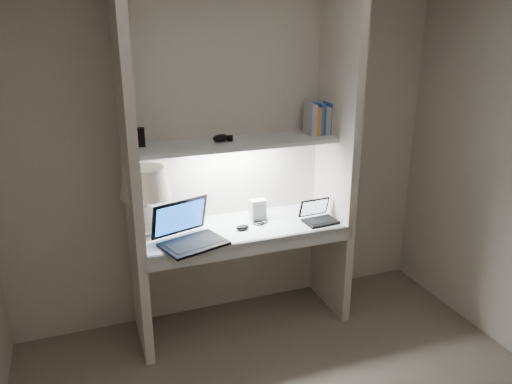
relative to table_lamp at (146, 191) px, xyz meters
name	(u,v)px	position (x,y,z in m)	size (l,w,h in m)	color
back_wall	(229,151)	(0.64, 0.23, 0.15)	(3.20, 0.01, 2.50)	beige
alcove_panel_left	(130,171)	(-0.09, -0.04, 0.15)	(0.06, 0.55, 2.50)	beige
alcove_panel_right	(336,151)	(1.37, -0.04, 0.15)	(0.06, 0.55, 2.50)	beige
desk	(241,229)	(0.64, -0.04, -0.35)	(1.40, 0.55, 0.04)	white
desk_apron	(254,248)	(0.64, -0.30, -0.38)	(1.46, 0.03, 0.10)	silver
shelf	(236,143)	(0.64, 0.05, 0.25)	(1.40, 0.36, 0.03)	silver
strip_light	(236,146)	(0.64, 0.05, 0.23)	(0.60, 0.04, 0.01)	white
table_lamp	(146,191)	(0.00, 0.00, 0.00)	(0.33, 0.33, 0.49)	white
laptop_main	(188,234)	(0.23, -0.17, -0.27)	(0.49, 0.45, 0.27)	black
laptop_netbook	(318,216)	(1.19, -0.14, -0.29)	(0.25, 0.22, 0.15)	black
speaker	(258,210)	(0.79, 0.03, -0.25)	(0.11, 0.08, 0.15)	silver
mouse	(242,227)	(0.63, -0.10, -0.31)	(0.09, 0.06, 0.03)	black
cable_coil	(261,221)	(0.80, -0.02, -0.32)	(0.10, 0.10, 0.01)	black
sticky_note	(148,235)	(0.00, 0.04, -0.33)	(0.07, 0.07, 0.00)	yellow
book_row	(321,119)	(1.29, 0.07, 0.37)	(0.21, 0.15, 0.23)	white
shelf_box	(139,137)	(0.00, 0.12, 0.33)	(0.07, 0.05, 0.12)	black
shelf_gadget	(221,138)	(0.54, 0.06, 0.29)	(0.12, 0.09, 0.05)	black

